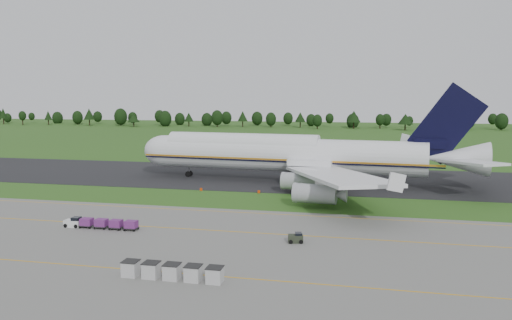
% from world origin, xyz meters
% --- Properties ---
extents(ground, '(600.00, 600.00, 0.00)m').
position_xyz_m(ground, '(0.00, 0.00, 0.00)').
color(ground, '#285118').
rests_on(ground, ground).
extents(apron, '(300.00, 52.00, 0.06)m').
position_xyz_m(apron, '(0.00, -34.00, 0.03)').
color(apron, slate).
rests_on(apron, ground).
extents(taxiway, '(300.00, 40.00, 0.08)m').
position_xyz_m(taxiway, '(0.00, 28.00, 0.04)').
color(taxiway, black).
rests_on(taxiway, ground).
extents(apron_markings, '(300.00, 30.20, 0.01)m').
position_xyz_m(apron_markings, '(0.00, -26.98, 0.06)').
color(apron_markings, '#D2940C').
rests_on(apron_markings, apron).
extents(tree_line, '(528.81, 23.43, 11.60)m').
position_xyz_m(tree_line, '(15.03, 220.56, 6.35)').
color(tree_line, black).
rests_on(tree_line, ground).
extents(aircraft, '(80.53, 78.06, 22.57)m').
position_xyz_m(aircraft, '(9.15, 22.40, 6.45)').
color(aircraft, silver).
rests_on(aircraft, ground).
extents(baggage_train, '(11.71, 1.50, 1.44)m').
position_xyz_m(baggage_train, '(-13.21, -24.49, 0.82)').
color(baggage_train, silver).
rests_on(baggage_train, apron).
extents(utility_cart, '(2.17, 1.57, 1.08)m').
position_xyz_m(utility_cart, '(16.35, -25.59, 0.59)').
color(utility_cart, '#252C1F').
rests_on(utility_cart, apron).
extents(uld_row, '(11.32, 1.72, 1.70)m').
position_xyz_m(uld_row, '(5.14, -41.85, 0.92)').
color(uld_row, '#AFAFAF').
rests_on(uld_row, apron).
extents(edge_markers, '(25.24, 0.30, 0.60)m').
position_xyz_m(edge_markers, '(4.38, 7.50, 0.27)').
color(edge_markers, '#E13D07').
rests_on(edge_markers, ground).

